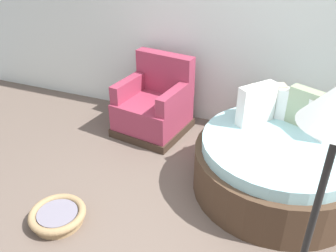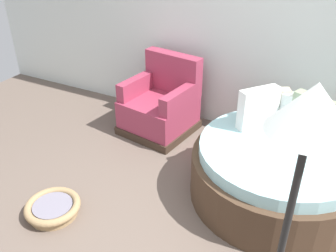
# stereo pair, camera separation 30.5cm
# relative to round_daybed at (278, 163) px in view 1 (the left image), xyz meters

# --- Properties ---
(ground_plane) EXTENTS (8.00, 8.00, 0.02)m
(ground_plane) POSITION_rel_round_daybed_xyz_m (-0.64, -1.01, -0.31)
(ground_plane) COLOR #66564C
(back_wall) EXTENTS (8.00, 0.12, 2.84)m
(back_wall) POSITION_rel_round_daybed_xyz_m (-0.64, 1.16, 1.11)
(back_wall) COLOR silver
(back_wall) RESTS_ON ground_plane
(round_daybed) EXTENTS (1.63, 1.63, 0.98)m
(round_daybed) POSITION_rel_round_daybed_xyz_m (0.00, 0.00, 0.00)
(round_daybed) COLOR #473323
(round_daybed) RESTS_ON ground_plane
(red_armchair) EXTENTS (0.91, 0.91, 0.94)m
(red_armchair) POSITION_rel_round_daybed_xyz_m (-1.59, 0.60, 0.03)
(red_armchair) COLOR #38281E
(red_armchair) RESTS_ON ground_plane
(pet_basket) EXTENTS (0.51, 0.51, 0.13)m
(pet_basket) POSITION_rel_round_daybed_xyz_m (-1.74, -1.22, -0.23)
(pet_basket) COLOR #9E7F56
(pet_basket) RESTS_ON ground_plane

